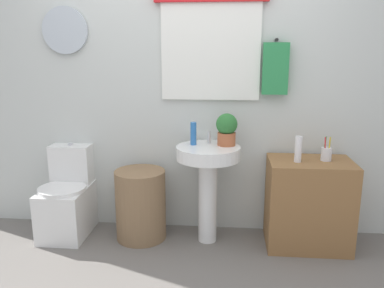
{
  "coord_description": "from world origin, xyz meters",
  "views": [
    {
      "loc": [
        0.35,
        -2.1,
        1.51
      ],
      "look_at": [
        0.08,
        0.8,
        0.82
      ],
      "focal_mm": 36.6,
      "sensor_mm": 36.0,
      "label": 1
    }
  ],
  "objects": [
    {
      "name": "back_wall",
      "position": [
        0.0,
        1.15,
        1.31
      ],
      "size": [
        4.4,
        0.18,
        2.6
      ],
      "color": "silver",
      "rests_on": "ground_plane"
    },
    {
      "name": "faucet",
      "position": [
        0.2,
        0.97,
        0.84
      ],
      "size": [
        0.03,
        0.03,
        0.1
      ],
      "primitive_type": "cylinder",
      "color": "silver",
      "rests_on": "pedestal_sink"
    },
    {
      "name": "potted_plant",
      "position": [
        0.34,
        0.91,
        0.92
      ],
      "size": [
        0.17,
        0.17,
        0.25
      ],
      "color": "#AD5B38",
      "rests_on": "pedestal_sink"
    },
    {
      "name": "laundry_hamper",
      "position": [
        -0.35,
        0.85,
        0.29
      ],
      "size": [
        0.41,
        0.41,
        0.58
      ],
      "primitive_type": "cylinder",
      "color": "#846647",
      "rests_on": "ground_plane"
    },
    {
      "name": "toothbrush_cup",
      "position": [
        1.1,
        0.87,
        0.75
      ],
      "size": [
        0.08,
        0.08,
        0.19
      ],
      "color": "silver",
      "rests_on": "wooden_cabinet"
    },
    {
      "name": "soap_bottle",
      "position": [
        0.08,
        0.9,
        0.88
      ],
      "size": [
        0.05,
        0.05,
        0.18
      ],
      "primitive_type": "cylinder",
      "color": "#2D6BB7",
      "rests_on": "pedestal_sink"
    },
    {
      "name": "lotion_bottle",
      "position": [
        0.88,
        0.81,
        0.8
      ],
      "size": [
        0.05,
        0.05,
        0.2
      ],
      "primitive_type": "cylinder",
      "color": "white",
      "rests_on": "wooden_cabinet"
    },
    {
      "name": "wooden_cabinet",
      "position": [
        0.99,
        0.85,
        0.35
      ],
      "size": [
        0.64,
        0.44,
        0.7
      ],
      "primitive_type": "cube",
      "color": "olive",
      "rests_on": "ground_plane"
    },
    {
      "name": "toilet",
      "position": [
        -0.98,
        0.88,
        0.29
      ],
      "size": [
        0.38,
        0.51,
        0.76
      ],
      "color": "white",
      "rests_on": "ground_plane"
    },
    {
      "name": "pedestal_sink",
      "position": [
        0.2,
        0.85,
        0.59
      ],
      "size": [
        0.5,
        0.5,
        0.79
      ],
      "color": "white",
      "rests_on": "ground_plane"
    }
  ]
}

